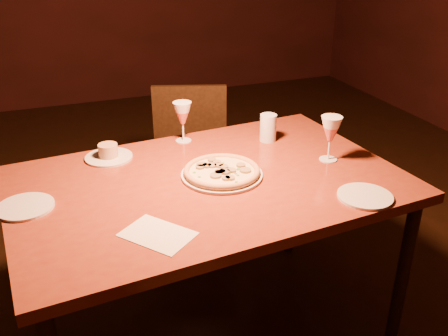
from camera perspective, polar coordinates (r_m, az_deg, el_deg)
name	(u,v)px	position (r m, az deg, el deg)	size (l,w,h in m)	color
floor	(183,309)	(2.59, -4.66, -15.80)	(7.00, 7.00, 0.00)	black
dining_table	(208,195)	(2.01, -1.82, -3.13)	(1.59, 1.10, 0.81)	brown
chair_far	(190,157)	(2.92, -3.88, 1.27)	(0.55, 0.55, 0.90)	black
pizza_plate	(222,172)	(1.99, -0.25, -0.44)	(0.33, 0.33, 0.04)	silver
ramekin_saucer	(108,154)	(2.20, -13.07, 1.59)	(0.20, 0.20, 0.06)	silver
wine_glass_far	(183,122)	(2.30, -4.73, 5.26)	(0.09, 0.09, 0.19)	#C65852
wine_glass_right	(330,139)	(2.15, 12.02, 3.30)	(0.09, 0.09, 0.20)	#C65852
water_tumbler	(268,128)	(2.32, 5.06, 4.60)	(0.08, 0.08, 0.13)	silver
side_plate_left	(25,207)	(1.91, -21.77, -4.14)	(0.20, 0.20, 0.01)	silver
side_plate_near	(365,196)	(1.91, 15.81, -3.13)	(0.20, 0.20, 0.01)	silver
menu_card	(158,234)	(1.65, -7.59, -7.51)	(0.15, 0.23, 0.00)	beige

